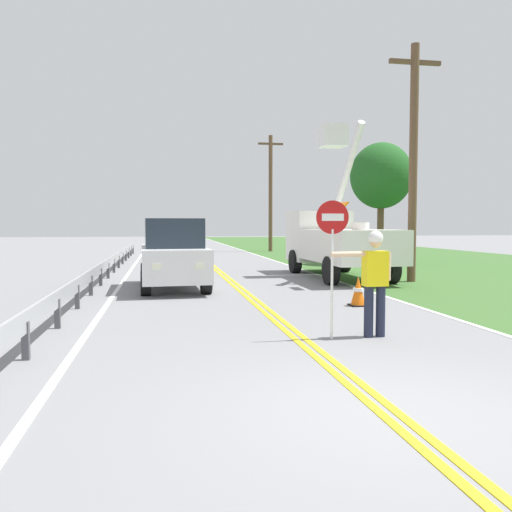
% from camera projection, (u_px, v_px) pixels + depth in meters
% --- Properties ---
extents(ground_plane, '(160.00, 160.00, 0.00)m').
position_uv_depth(ground_plane, '(388.00, 412.00, 5.36)').
color(ground_plane, gray).
extents(grass_verge_right, '(16.00, 110.00, 0.01)m').
position_uv_depth(grass_verge_right, '(434.00, 262.00, 27.05)').
color(grass_verge_right, '#3D662D').
rests_on(grass_verge_right, ground).
extents(centerline_yellow_left, '(0.11, 110.00, 0.01)m').
position_uv_depth(centerline_yellow_left, '(209.00, 265.00, 24.99)').
color(centerline_yellow_left, yellow).
rests_on(centerline_yellow_left, ground).
extents(centerline_yellow_right, '(0.11, 110.00, 0.01)m').
position_uv_depth(centerline_yellow_right, '(213.00, 265.00, 25.03)').
color(centerline_yellow_right, yellow).
rests_on(centerline_yellow_right, ground).
extents(edge_line_right, '(0.12, 110.00, 0.01)m').
position_uv_depth(edge_line_right, '(284.00, 264.00, 25.64)').
color(edge_line_right, silver).
rests_on(edge_line_right, ground).
extents(edge_line_left, '(0.12, 110.00, 0.01)m').
position_uv_depth(edge_line_left, '(134.00, 266.00, 24.38)').
color(edge_line_left, silver).
rests_on(edge_line_left, ground).
extents(flagger_worker, '(1.09, 0.26, 1.83)m').
position_uv_depth(flagger_worker, '(374.00, 276.00, 8.90)').
color(flagger_worker, '#1E2338').
rests_on(flagger_worker, ground).
extents(stop_sign_paddle, '(0.56, 0.04, 2.33)m').
position_uv_depth(stop_sign_paddle, '(332.00, 238.00, 8.70)').
color(stop_sign_paddle, silver).
rests_on(stop_sign_paddle, ground).
extents(utility_bucket_truck, '(2.67, 6.85, 5.61)m').
position_uv_depth(utility_bucket_truck, '(335.00, 238.00, 19.26)').
color(utility_bucket_truck, white).
rests_on(utility_bucket_truck, ground).
extents(oncoming_suv_nearest, '(2.06, 4.67, 2.10)m').
position_uv_depth(oncoming_suv_nearest, '(173.00, 253.00, 15.66)').
color(oncoming_suv_nearest, silver).
rests_on(oncoming_suv_nearest, ground).
extents(utility_pole_near, '(1.80, 0.28, 7.88)m').
position_uv_depth(utility_pole_near, '(413.00, 159.00, 17.40)').
color(utility_pole_near, brown).
rests_on(utility_pole_near, ground).
extents(utility_pole_mid, '(1.80, 0.28, 8.28)m').
position_uv_depth(utility_pole_mid, '(271.00, 191.00, 37.37)').
color(utility_pole_mid, brown).
rests_on(utility_pole_mid, ground).
extents(traffic_cone_lead, '(0.40, 0.40, 0.70)m').
position_uv_depth(traffic_cone_lead, '(358.00, 292.00, 12.37)').
color(traffic_cone_lead, orange).
rests_on(traffic_cone_lead, ground).
extents(guardrail_left_shoulder, '(0.10, 32.00, 0.71)m').
position_uv_depth(guardrail_left_shoulder, '(111.00, 262.00, 19.76)').
color(guardrail_left_shoulder, '#9EA0A3').
rests_on(guardrail_left_shoulder, ground).
extents(roadside_tree_verge, '(3.00, 3.00, 5.90)m').
position_uv_depth(roadside_tree_verge, '(381.00, 176.00, 25.33)').
color(roadside_tree_verge, brown).
rests_on(roadside_tree_verge, ground).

